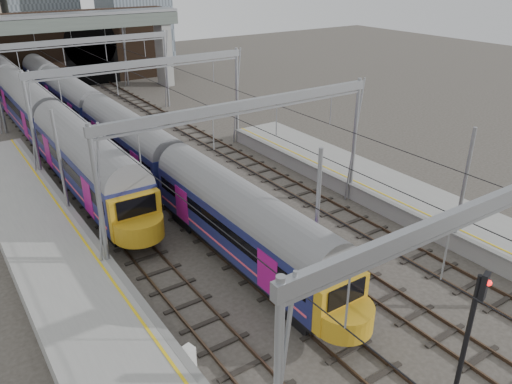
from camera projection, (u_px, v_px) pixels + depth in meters
ground at (341, 302)px, 23.15m from camera, size 160.00×160.00×0.00m
platform_left at (107, 348)px, 19.61m from camera, size 4.32×55.00×1.12m
platform_right at (500, 242)px, 26.98m from camera, size 4.32×47.00×1.12m
tracks at (191, 190)px, 34.40m from camera, size 14.40×80.00×0.22m
overhead_line at (146, 79)px, 36.52m from camera, size 16.80×80.00×8.00m
retaining_wall at (60, 52)px, 61.02m from camera, size 28.00×2.75×9.00m
overbridge at (57, 33)px, 54.62m from camera, size 28.00×3.00×9.25m
train_main at (98, 118)px, 42.13m from camera, size 2.60×60.26×4.55m
train_second at (30, 106)px, 44.86m from camera, size 2.90×50.24×4.95m
signal_near_left at (255, 226)px, 24.03m from camera, size 0.35×0.45×4.38m
signal_near_centre at (472, 325)px, 16.55m from camera, size 0.43×0.49×5.50m
relay_cabinet at (188, 359)px, 19.14m from camera, size 0.60×0.54×1.03m
equip_cover_a at (267, 275)px, 25.06m from camera, size 1.08×0.85×0.11m
equip_cover_b at (250, 226)px, 29.75m from camera, size 0.95×0.82×0.09m
equip_cover_c at (267, 227)px, 29.56m from camera, size 1.06×0.83×0.11m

